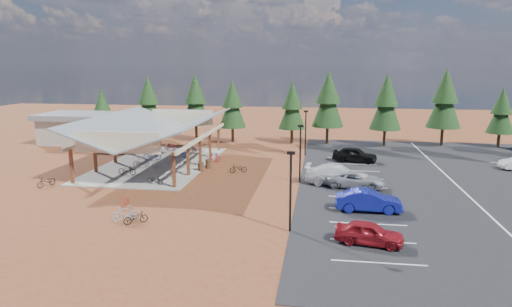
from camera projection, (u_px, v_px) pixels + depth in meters
name	position (u px, v px, depth m)	size (l,w,h in m)	color
ground	(240.00, 186.00, 39.14)	(140.00, 140.00, 0.00)	brown
asphalt_lot	(457.00, 185.00, 39.42)	(27.00, 44.00, 0.04)	black
concrete_pad	(157.00, 164.00, 47.33)	(10.60, 18.60, 0.10)	gray
bike_pavilion	(156.00, 128.00, 46.59)	(11.65, 19.40, 4.97)	brown
outbuilding	(84.00, 128.00, 59.59)	(11.00, 7.00, 3.90)	#ADA593
lamp_post_0	(291.00, 186.00, 28.14)	(0.50, 0.25, 5.14)	black
lamp_post_1	(300.00, 149.00, 39.78)	(0.50, 0.25, 5.14)	black
lamp_post_2	(306.00, 130.00, 51.42)	(0.50, 0.25, 5.14)	black
trash_bin_0	(201.00, 167.00, 44.34)	(0.60, 0.60, 0.90)	#4D2F1B
trash_bin_1	(208.00, 164.00, 45.65)	(0.60, 0.60, 0.90)	#4D2F1B
pine_0	(102.00, 108.00, 63.51)	(2.90, 2.90, 6.77)	#382314
pine_1	(149.00, 101.00, 61.80)	(3.71, 3.71, 8.64)	#382314
pine_2	(196.00, 100.00, 61.08)	(3.85, 3.85, 8.96)	#382314
pine_3	(232.00, 104.00, 59.50)	(3.55, 3.55, 8.27)	#382314
pine_4	(292.00, 106.00, 58.64)	(3.46, 3.46, 8.07)	#382314
pine_5	(328.00, 99.00, 58.04)	(4.07, 4.07, 9.48)	#382314
pine_6	(386.00, 102.00, 56.34)	(3.92, 3.92, 9.13)	#382314
pine_7	(445.00, 99.00, 56.63)	(4.18, 4.18, 9.74)	#382314
pine_8	(502.00, 111.00, 55.92)	(3.21, 3.21, 7.49)	#382314
bike_0	(127.00, 170.00, 42.56)	(0.63, 1.82, 0.95)	black
bike_1	(141.00, 162.00, 45.93)	(0.47, 1.65, 0.99)	gray
bike_2	(152.00, 155.00, 49.12)	(0.66, 1.88, 0.99)	#153896
bike_3	(171.00, 146.00, 54.51)	(0.42, 1.48, 0.89)	maroon
bike_4	(155.00, 180.00, 39.30)	(0.53, 1.53, 0.80)	black
bike_5	(159.00, 165.00, 44.61)	(0.48, 1.69, 1.02)	#9799A0
bike_6	(179.00, 153.00, 50.47)	(0.56, 1.61, 0.84)	#12299E
bike_7	(191.00, 150.00, 52.40)	(0.42, 1.49, 0.90)	maroon
bike_8	(46.00, 181.00, 38.92)	(0.63, 1.82, 0.96)	black
bike_11	(125.00, 201.00, 33.32)	(0.44, 1.55, 0.93)	#A03321
bike_12	(136.00, 217.00, 30.01)	(0.57, 1.62, 0.85)	black
bike_13	(125.00, 214.00, 30.41)	(0.51, 1.82, 1.09)	#92959B
bike_15	(214.00, 158.00, 48.20)	(0.48, 1.71, 1.03)	maroon
bike_16	(238.00, 168.00, 43.78)	(0.58, 1.66, 0.87)	black
car_0	(369.00, 233.00, 26.53)	(1.58, 3.93, 1.34)	maroon
car_1	(368.00, 201.00, 32.37)	(1.61, 4.63, 1.52)	navy
car_2	(356.00, 180.00, 38.50)	(2.21, 4.79, 1.33)	gray
car_3	(339.00, 175.00, 39.49)	(2.33, 5.74, 1.67)	white
car_4	(355.00, 155.00, 48.34)	(1.87, 4.64, 1.58)	black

